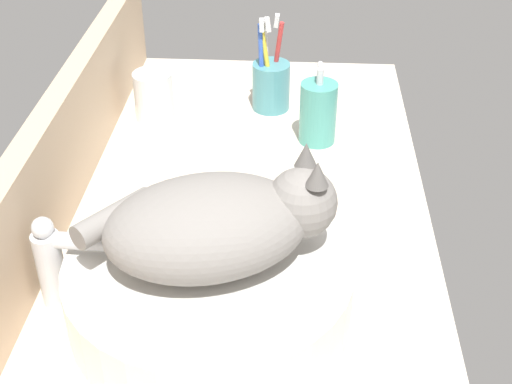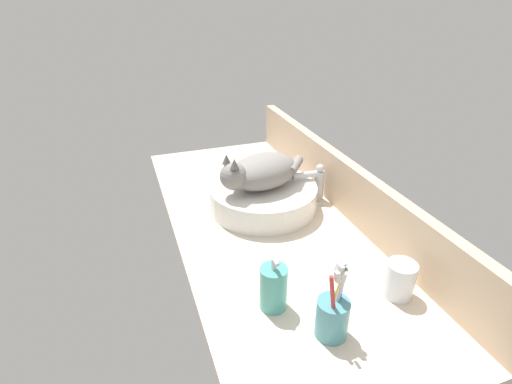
% 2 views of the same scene
% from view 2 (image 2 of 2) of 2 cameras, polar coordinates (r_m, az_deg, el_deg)
% --- Properties ---
extents(ground_plane, '(1.40, 0.59, 0.04)m').
position_cam_2_polar(ground_plane, '(1.31, 1.60, -5.18)').
color(ground_plane, beige).
extents(backsplash_panel, '(1.40, 0.04, 0.18)m').
position_cam_2_polar(backsplash_panel, '(1.37, 12.55, 0.90)').
color(backsplash_panel, '#CCAD8C').
rests_on(backsplash_panel, ground_plane).
extents(sink_basin, '(0.36, 0.36, 0.08)m').
position_cam_2_polar(sink_basin, '(1.36, 1.03, -0.70)').
color(sink_basin, silver).
rests_on(sink_basin, ground_plane).
extents(cat, '(0.24, 0.32, 0.14)m').
position_cam_2_polar(cat, '(1.31, 0.61, 2.95)').
color(cat, gray).
rests_on(cat, sink_basin).
extents(faucet, '(0.04, 0.12, 0.14)m').
position_cam_2_polar(faucet, '(1.42, 8.57, 1.52)').
color(faucet, silver).
rests_on(faucet, ground_plane).
extents(soap_dispenser, '(0.07, 0.07, 0.15)m').
position_cam_2_polar(soap_dispenser, '(0.97, 2.49, -13.48)').
color(soap_dispenser, teal).
rests_on(soap_dispenser, ground_plane).
extents(toothbrush_cup, '(0.07, 0.07, 0.19)m').
position_cam_2_polar(toothbrush_cup, '(0.92, 10.88, -16.98)').
color(toothbrush_cup, teal).
rests_on(toothbrush_cup, ground_plane).
extents(water_glass, '(0.07, 0.07, 0.09)m').
position_cam_2_polar(water_glass, '(1.07, 19.79, -11.93)').
color(water_glass, white).
rests_on(water_glass, ground_plane).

